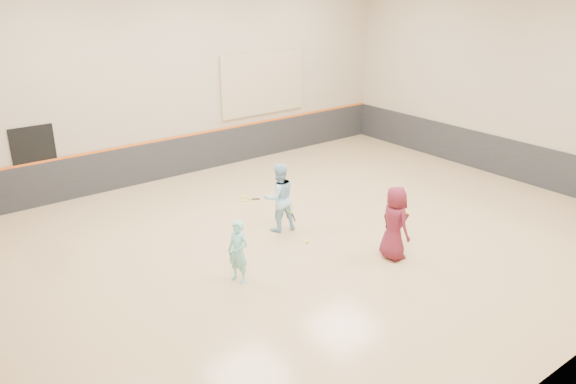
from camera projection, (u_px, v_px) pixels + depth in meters
room at (313, 206)px, 13.00m from camera, size 15.04×12.04×6.22m
wainscot_back at (190, 154)px, 17.49m from camera, size 14.90×0.04×1.20m
wainscot_right at (498, 156)px, 17.32m from camera, size 0.04×11.90×1.20m
accent_stripe at (189, 135)px, 17.26m from camera, size 14.90×0.03×0.06m
acoustic_panel at (263, 83)px, 18.38m from camera, size 3.20×0.08×2.00m
doorway at (37, 167)px, 14.76m from camera, size 1.10×0.05×2.20m
girl at (238, 252)px, 11.21m from camera, size 0.45×0.56×1.32m
instructor at (279, 197)px, 13.44m from camera, size 0.93×0.79×1.69m
young_man at (395, 223)px, 12.10m from camera, size 0.66×0.89×1.65m
held_racket at (289, 207)px, 13.46m from camera, size 0.32×0.32×0.57m
spare_racket at (245, 199)px, 15.54m from camera, size 0.68×0.68×0.04m
ball_under_racket at (307, 242)px, 13.03m from camera, size 0.07×0.07×0.07m
ball_in_hand at (407, 213)px, 11.88m from camera, size 0.07×0.07×0.07m
ball_beside_spare at (241, 197)px, 15.64m from camera, size 0.07×0.07×0.07m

